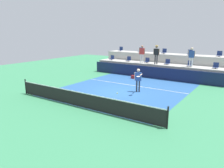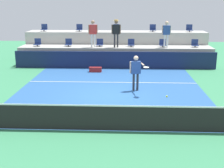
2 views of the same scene
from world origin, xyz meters
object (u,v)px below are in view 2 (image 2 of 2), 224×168
(equipment_bag, at_px, (95,70))
(stadium_chair_lower_mid_right, at_px, (131,43))
(stadium_chair_lower_far_right, at_px, (195,44))
(spectator_in_white, at_px, (93,31))
(tennis_ball, at_px, (167,96))
(stadium_chair_upper_center, at_px, (117,28))
(stadium_chair_lower_mid_left, at_px, (100,43))
(stadium_chair_lower_right, at_px, (163,44))
(stadium_chair_upper_far_right, at_px, (189,29))
(stadium_chair_upper_right, at_px, (153,29))
(spectator_in_grey, at_px, (166,32))
(stadium_chair_lower_left, at_px, (68,43))
(tennis_player, at_px, (136,70))
(stadium_chair_upper_far_left, at_px, (44,28))
(spectator_with_hat, at_px, (116,30))
(stadium_chair_lower_far_left, at_px, (38,43))
(stadium_chair_upper_left, at_px, (79,28))

(equipment_bag, bearing_deg, stadium_chair_lower_mid_right, 46.66)
(stadium_chair_lower_far_right, height_order, spectator_in_white, spectator_in_white)
(tennis_ball, bearing_deg, stadium_chair_upper_center, 99.58)
(stadium_chair_lower_mid_left, distance_m, spectator_in_white, 1.03)
(stadium_chair_lower_mid_left, height_order, stadium_chair_lower_right, same)
(stadium_chair_upper_center, relative_size, stadium_chair_upper_far_right, 1.00)
(stadium_chair_upper_far_right, bearing_deg, stadium_chair_upper_right, 180.00)
(stadium_chair_upper_center, xyz_separation_m, spectator_in_grey, (3.33, -2.18, -0.01))
(stadium_chair_lower_left, bearing_deg, stadium_chair_lower_mid_left, 0.00)
(stadium_chair_lower_far_right, relative_size, tennis_player, 0.30)
(spectator_in_grey, bearing_deg, stadium_chair_upper_far_left, 165.85)
(stadium_chair_lower_far_right, xyz_separation_m, equipment_bag, (-6.49, -2.35, -1.31))
(stadium_chair_upper_far_left, xyz_separation_m, spectator_with_hat, (5.37, -2.18, 0.08))
(stadium_chair_lower_mid_left, xyz_separation_m, equipment_bag, (-0.09, -2.35, -1.31))
(stadium_chair_lower_right, distance_m, tennis_ball, 10.69)
(stadium_chair_lower_mid_left, height_order, stadium_chair_upper_far_left, stadium_chair_upper_far_left)
(stadium_chair_lower_far_left, xyz_separation_m, stadium_chair_upper_center, (5.37, 1.80, 0.85))
(stadium_chair_upper_right, distance_m, stadium_chair_upper_far_right, 2.63)
(stadium_chair_upper_far_left, distance_m, stadium_chair_upper_right, 7.96)
(stadium_chair_lower_far_left, xyz_separation_m, stadium_chair_lower_left, (2.14, 0.00, 0.00))
(equipment_bag, bearing_deg, stadium_chair_lower_far_right, 19.88)
(stadium_chair_lower_right, relative_size, spectator_in_white, 0.29)
(stadium_chair_upper_far_right, bearing_deg, stadium_chair_lower_left, -168.03)
(stadium_chair_upper_far_left, bearing_deg, stadium_chair_upper_left, 0.00)
(stadium_chair_upper_left, xyz_separation_m, stadium_chair_upper_center, (2.73, 0.00, 0.00))
(stadium_chair_lower_mid_left, xyz_separation_m, stadium_chair_upper_center, (1.08, 1.80, 0.85))
(spectator_in_white, xyz_separation_m, tennis_ball, (3.59, -10.25, -1.27))
(stadium_chair_lower_far_left, bearing_deg, stadium_chair_upper_left, 34.26)
(stadium_chair_upper_center, xyz_separation_m, equipment_bag, (-1.17, -4.15, -2.16))
(stadium_chair_lower_far_left, height_order, tennis_ball, stadium_chair_lower_far_left)
(stadium_chair_lower_far_left, distance_m, spectator_with_hat, 5.50)
(stadium_chair_lower_left, relative_size, stadium_chair_lower_mid_right, 1.00)
(tennis_player, bearing_deg, stadium_chair_upper_right, 79.97)
(stadium_chair_lower_mid_left, height_order, stadium_chair_lower_mid_right, same)
(stadium_chair_lower_right, height_order, spectator_in_white, spectator_in_white)
(stadium_chair_lower_left, distance_m, stadium_chair_lower_mid_left, 2.15)
(stadium_chair_upper_far_right, bearing_deg, tennis_player, -116.50)
(stadium_chair_lower_left, height_order, tennis_player, stadium_chair_lower_left)
(stadium_chair_lower_far_right, bearing_deg, stadium_chair_upper_left, 167.40)
(stadium_chair_upper_center, relative_size, tennis_ball, 7.65)
(stadium_chair_upper_right, relative_size, tennis_ball, 7.65)
(stadium_chair_lower_left, relative_size, stadium_chair_upper_far_left, 1.00)
(spectator_with_hat, bearing_deg, stadium_chair_upper_far_left, 157.87)
(spectator_in_white, distance_m, tennis_ball, 10.93)
(stadium_chair_lower_far_left, height_order, stadium_chair_lower_mid_left, same)
(spectator_in_white, bearing_deg, tennis_player, -65.86)
(stadium_chair_lower_right, bearing_deg, stadium_chair_upper_far_left, 168.05)
(stadium_chair_lower_mid_left, bearing_deg, stadium_chair_upper_right, 25.86)
(stadium_chair_upper_right, distance_m, spectator_in_grey, 2.29)
(tennis_player, relative_size, spectator_in_white, 0.97)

